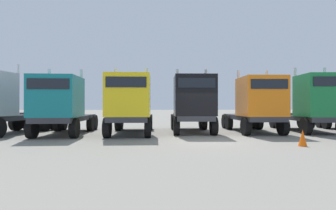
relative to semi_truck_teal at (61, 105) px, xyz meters
The scene contains 7 objects.
ground 8.67m from the semi_truck_teal, 19.93° to the right, with size 200.00×200.00×0.00m, color gray.
semi_truck_teal is the anchor object (origin of this frame).
semi_truck_yellow 3.97m from the semi_truck_teal, ahead, with size 2.71×6.49×4.10m.
semi_truck_black 7.91m from the semi_truck_teal, ahead, with size 2.85×6.12×4.16m.
semi_truck_orange 11.91m from the semi_truck_teal, ahead, with size 2.84×6.27×4.09m.
semi_truck_green 15.61m from the semi_truck_teal, ahead, with size 3.12×6.39×4.25m.
traffic_cone_near 12.71m from the semi_truck_teal, 22.11° to the right, with size 0.36×0.36×0.70m, color #F2590C.
Camera 1 is at (-2.87, -12.46, 1.74)m, focal length 27.47 mm.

